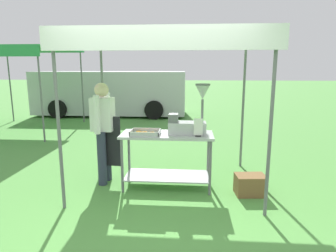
{
  "coord_description": "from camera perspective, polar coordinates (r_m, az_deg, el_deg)",
  "views": [
    {
      "loc": [
        0.44,
        -3.28,
        1.83
      ],
      "look_at": [
        0.09,
        1.25,
        0.93
      ],
      "focal_mm": 31.45,
      "sensor_mm": 36.0,
      "label": 1
    }
  ],
  "objects": [
    {
      "name": "donut_fryer",
      "position": [
        4.4,
        4.21,
        1.45
      ],
      "size": [
        0.61,
        0.28,
        0.75
      ],
      "color": "#B7B7BC",
      "rests_on": "donut_cart"
    },
    {
      "name": "van_silver",
      "position": [
        11.81,
        -10.82,
        6.39
      ],
      "size": [
        5.77,
        2.14,
        1.69
      ],
      "color": "#BCBCC1",
      "rests_on": "ground"
    },
    {
      "name": "neighbour_tent",
      "position": [
        9.61,
        -27.03,
        12.8
      ],
      "size": [
        2.73,
        2.97,
        2.38
      ],
      "color": "slate",
      "rests_on": "ground"
    },
    {
      "name": "vendor",
      "position": [
        4.74,
        -12.39,
        -0.36
      ],
      "size": [
        0.46,
        0.54,
        1.61
      ],
      "color": "#2D3347",
      "rests_on": "ground"
    },
    {
      "name": "menu_sign",
      "position": [
        4.26,
        5.89,
        -0.54
      ],
      "size": [
        0.13,
        0.05,
        0.26
      ],
      "color": "black",
      "rests_on": "donut_cart"
    },
    {
      "name": "ground_plane",
      "position": [
        9.47,
        1.7,
        0.05
      ],
      "size": [
        70.0,
        70.0,
        0.0
      ],
      "primitive_type": "plane",
      "color": "#519342"
    },
    {
      "name": "stall_canopy",
      "position": [
        4.45,
        -0.11,
        16.16
      ],
      "size": [
        2.82,
        2.12,
        2.31
      ],
      "color": "slate",
      "rests_on": "ground"
    },
    {
      "name": "donut_tray",
      "position": [
        4.37,
        -4.43,
        -1.45
      ],
      "size": [
        0.43,
        0.33,
        0.07
      ],
      "color": "#B7B7BC",
      "rests_on": "donut_cart"
    },
    {
      "name": "supply_crate",
      "position": [
        4.56,
        15.63,
        -10.91
      ],
      "size": [
        0.45,
        0.34,
        0.3
      ],
      "color": "brown",
      "rests_on": "ground"
    },
    {
      "name": "donut_cart",
      "position": [
        4.51,
        -0.2,
        -4.58
      ],
      "size": [
        1.39,
        0.6,
        0.86
      ],
      "color": "#B7B7BC",
      "rests_on": "ground"
    }
  ]
}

